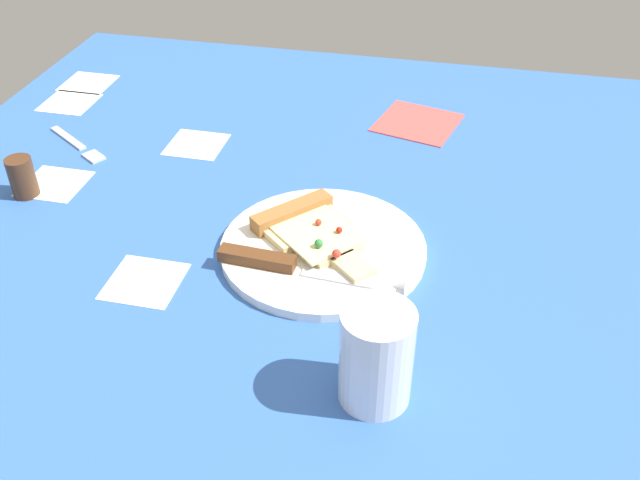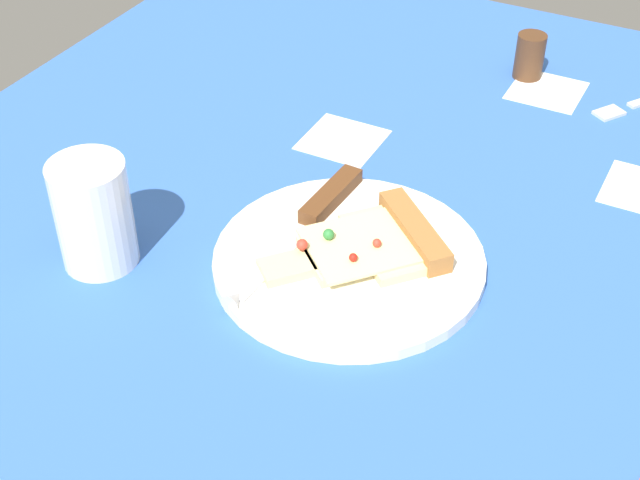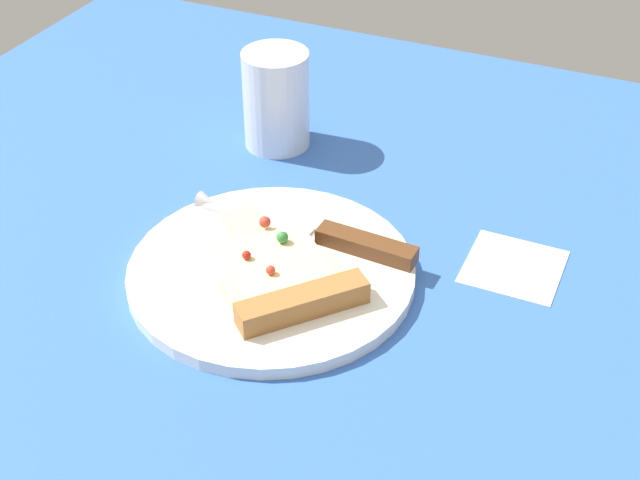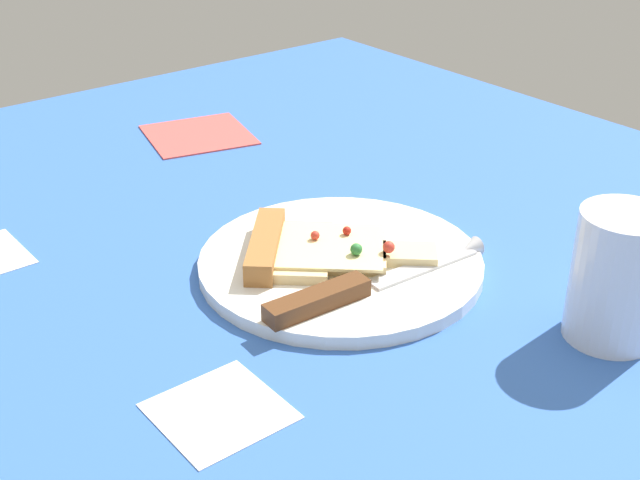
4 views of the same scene
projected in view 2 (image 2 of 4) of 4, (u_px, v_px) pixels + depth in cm
name	position (u px, v px, depth cm)	size (l,w,h in cm)	color
ground_plane	(421.00, 263.00, 94.45)	(122.16, 122.16, 3.00)	#3360B7
plate	(349.00, 261.00, 91.33)	(27.13, 27.13, 1.29)	white
pizza_slice	(373.00, 244.00, 91.15)	(17.43, 18.16, 2.44)	beige
knife	(309.00, 220.00, 94.59)	(3.43, 24.08, 2.45)	silver
drinking_glass	(94.00, 214.00, 89.05)	(7.57, 7.57, 11.37)	white
pepper_shaker	(530.00, 56.00, 120.14)	(3.80, 3.80, 6.03)	#4C2D19
fork	(639.00, 102.00, 116.13)	(10.01, 13.71, 0.80)	silver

